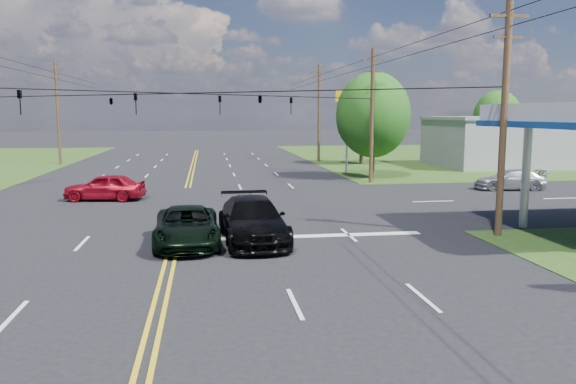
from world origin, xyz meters
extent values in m
plane|color=black|center=(0.00, 12.00, 0.00)|extent=(280.00, 280.00, 0.00)
cube|color=#203F14|center=(35.00, 44.00, 0.00)|extent=(46.00, 48.00, 0.03)
cube|color=silver|center=(5.00, 4.00, 0.00)|extent=(10.00, 0.50, 0.02)
cube|color=gray|center=(30.00, 32.00, 2.20)|extent=(14.00, 10.00, 4.40)
cylinder|color=#A5A5AA|center=(15.00, 4.50, 2.33)|extent=(0.36, 0.36, 4.65)
cylinder|color=#42271C|center=(13.00, 3.00, 4.75)|extent=(0.28, 0.28, 9.50)
cube|color=#42271C|center=(13.00, 3.00, 8.70)|extent=(1.60, 0.12, 0.12)
cube|color=#42271C|center=(13.00, 3.00, 7.90)|extent=(1.20, 0.10, 0.10)
cylinder|color=#42271C|center=(13.00, 21.00, 4.75)|extent=(0.28, 0.28, 9.50)
cube|color=#42271C|center=(13.00, 21.00, 8.70)|extent=(1.60, 0.12, 0.12)
cube|color=#42271C|center=(13.00, 21.00, 7.90)|extent=(1.20, 0.10, 0.10)
cylinder|color=#42271C|center=(-13.00, 40.00, 5.00)|extent=(0.28, 0.28, 10.00)
cube|color=#42271C|center=(-13.00, 40.00, 9.20)|extent=(1.60, 0.12, 0.12)
cube|color=#42271C|center=(-13.00, 40.00, 8.40)|extent=(1.20, 0.10, 0.10)
cylinder|color=#42271C|center=(13.00, 40.00, 5.00)|extent=(0.28, 0.28, 10.00)
cube|color=#42271C|center=(13.00, 40.00, 9.20)|extent=(1.60, 0.12, 0.12)
cube|color=#42271C|center=(13.00, 40.00, 8.40)|extent=(1.20, 0.10, 0.10)
imported|color=black|center=(-6.50, 7.50, 5.42)|extent=(0.17, 0.21, 1.05)
imported|color=black|center=(-2.08, 10.56, 5.42)|extent=(0.17, 0.21, 1.05)
imported|color=black|center=(2.08, 13.44, 5.42)|extent=(0.17, 0.21, 1.05)
imported|color=black|center=(6.50, 16.50, 5.42)|extent=(0.17, 0.21, 1.05)
imported|color=black|center=(-3.90, 14.70, 5.70)|extent=(1.24, 0.26, 0.50)
imported|color=black|center=(3.90, 9.30, 5.70)|extent=(1.24, 0.26, 0.50)
cylinder|color=black|center=(13.00, 10.00, 8.90)|extent=(0.04, 100.00, 0.04)
cylinder|color=black|center=(13.00, 10.00, 8.30)|extent=(0.04, 100.00, 0.04)
cylinder|color=#42271C|center=(14.00, 24.00, 1.65)|extent=(0.36, 0.36, 3.30)
ellipsoid|color=#114313|center=(14.00, 24.00, 4.88)|extent=(5.70, 5.70, 6.60)
cylinder|color=#42271C|center=(16.50, 36.00, 1.43)|extent=(0.36, 0.36, 2.86)
ellipsoid|color=#114313|center=(16.50, 36.00, 4.23)|extent=(4.94, 4.94, 5.72)
cylinder|color=#42271C|center=(34.00, 42.00, 1.54)|extent=(0.36, 0.36, 3.08)
ellipsoid|color=#114313|center=(34.00, 42.00, 4.55)|extent=(5.32, 5.32, 6.16)
imported|color=black|center=(0.50, 3.21, 0.72)|extent=(2.53, 5.23, 1.44)
imported|color=black|center=(3.02, 3.50, 0.84)|extent=(2.67, 5.93, 1.69)
imported|color=maroon|center=(-4.55, 15.26, 0.77)|extent=(4.72, 2.41, 1.54)
imported|color=#B0B0B5|center=(21.01, 16.14, 0.66)|extent=(4.76, 2.38, 1.33)
cylinder|color=#A5A5AA|center=(13.00, 28.08, 3.52)|extent=(0.20, 0.20, 7.05)
cube|color=yellow|center=(13.00, 28.08, 6.45)|extent=(1.92, 0.83, 0.97)
camera|label=1|loc=(1.29, -17.95, 4.93)|focal=35.00mm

